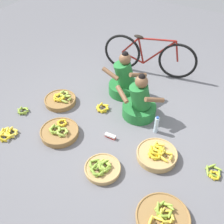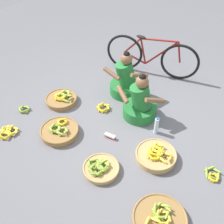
# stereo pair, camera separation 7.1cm
# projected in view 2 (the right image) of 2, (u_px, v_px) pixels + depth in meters

# --- Properties ---
(ground_plane) EXTENTS (10.00, 10.00, 0.00)m
(ground_plane) POSITION_uv_depth(u_px,v_px,m) (119.00, 122.00, 4.17)
(ground_plane) COLOR slate
(vendor_woman_front) EXTENTS (0.73, 0.55, 0.76)m
(vendor_woman_front) POSITION_uv_depth(u_px,v_px,m) (140.00, 103.00, 4.12)
(vendor_woman_front) COLOR #237233
(vendor_woman_front) RESTS_ON ground
(vendor_woman_behind) EXTENTS (0.66, 0.52, 0.79)m
(vendor_woman_behind) POSITION_uv_depth(u_px,v_px,m) (126.00, 81.00, 4.54)
(vendor_woman_behind) COLOR #237233
(vendor_woman_behind) RESTS_ON ground
(bicycle_leaning) EXTENTS (1.68, 0.40, 0.73)m
(bicycle_leaning) POSITION_uv_depth(u_px,v_px,m) (151.00, 56.00, 4.92)
(bicycle_leaning) COLOR black
(bicycle_leaning) RESTS_ON ground
(banana_basket_back_center) EXTENTS (0.47, 0.47, 0.14)m
(banana_basket_back_center) POSITION_uv_depth(u_px,v_px,m) (101.00, 168.00, 3.46)
(banana_basket_back_center) COLOR tan
(banana_basket_back_center) RESTS_ON ground
(banana_basket_back_left) EXTENTS (0.54, 0.54, 0.18)m
(banana_basket_back_left) POSITION_uv_depth(u_px,v_px,m) (156.00, 155.00, 3.60)
(banana_basket_back_left) COLOR tan
(banana_basket_back_left) RESTS_ON ground
(banana_basket_near_bicycle) EXTENTS (0.51, 0.51, 0.16)m
(banana_basket_near_bicycle) POSITION_uv_depth(u_px,v_px,m) (62.00, 99.00, 4.48)
(banana_basket_near_bicycle) COLOR olive
(banana_basket_near_bicycle) RESTS_ON ground
(banana_basket_mid_left) EXTENTS (0.55, 0.55, 0.16)m
(banana_basket_mid_left) POSITION_uv_depth(u_px,v_px,m) (60.00, 131.00, 3.94)
(banana_basket_mid_left) COLOR olive
(banana_basket_mid_left) RESTS_ON ground
(banana_basket_front_center) EXTENTS (0.60, 0.60, 0.16)m
(banana_basket_front_center) POSITION_uv_depth(u_px,v_px,m) (160.00, 219.00, 2.96)
(banana_basket_front_center) COLOR olive
(banana_basket_front_center) RESTS_ON ground
(loose_bananas_back_right) EXTENTS (0.24, 0.24, 0.09)m
(loose_bananas_back_right) POSITION_uv_depth(u_px,v_px,m) (103.00, 108.00, 4.36)
(loose_bananas_back_right) COLOR gold
(loose_bananas_back_right) RESTS_ON ground
(loose_bananas_front_right) EXTENTS (0.30, 0.32, 0.09)m
(loose_bananas_front_right) POSITION_uv_depth(u_px,v_px,m) (8.00, 132.00, 3.97)
(loose_bananas_front_right) COLOR yellow
(loose_bananas_front_right) RESTS_ON ground
(loose_bananas_front_left) EXTENTS (0.23, 0.25, 0.08)m
(loose_bananas_front_left) POSITION_uv_depth(u_px,v_px,m) (213.00, 175.00, 3.41)
(loose_bananas_front_left) COLOR #8CAD38
(loose_bananas_front_left) RESTS_ON ground
(loose_bananas_mid_right) EXTENTS (0.20, 0.20, 0.08)m
(loose_bananas_mid_right) POSITION_uv_depth(u_px,v_px,m) (24.00, 109.00, 4.34)
(loose_bananas_mid_right) COLOR #8CAD38
(loose_bananas_mid_right) RESTS_ON ground
(water_bottle) EXTENTS (0.06, 0.06, 0.29)m
(water_bottle) POSITION_uv_depth(u_px,v_px,m) (156.00, 126.00, 3.91)
(water_bottle) COLOR silver
(water_bottle) RESTS_ON ground
(packet_carton_stack) EXTENTS (0.16, 0.06, 0.06)m
(packet_carton_stack) POSITION_uv_depth(u_px,v_px,m) (110.00, 136.00, 3.90)
(packet_carton_stack) COLOR red
(packet_carton_stack) RESTS_ON ground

